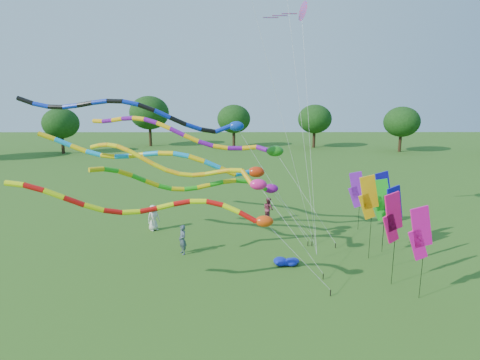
{
  "coord_description": "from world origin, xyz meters",
  "views": [
    {
      "loc": [
        -1.82,
        -16.7,
        8.97
      ],
      "look_at": [
        -1.74,
        2.7,
        4.8
      ],
      "focal_mm": 30.0,
      "sensor_mm": 36.0,
      "label": 1
    }
  ],
  "objects_px": {
    "tube_kite_red": "(173,209)",
    "person_c": "(268,209)",
    "tube_kite_orange": "(194,169)",
    "blue_nylon_heap": "(285,263)",
    "person_a": "(153,218)",
    "person_b": "(183,240)"
  },
  "relations": [
    {
      "from": "tube_kite_red",
      "to": "person_c",
      "type": "relative_size",
      "value": 7.62
    },
    {
      "from": "tube_kite_orange",
      "to": "person_c",
      "type": "bearing_deg",
      "value": 77.68
    },
    {
      "from": "tube_kite_red",
      "to": "blue_nylon_heap",
      "type": "relative_size",
      "value": 8.38
    },
    {
      "from": "tube_kite_red",
      "to": "person_a",
      "type": "relative_size",
      "value": 7.44
    },
    {
      "from": "tube_kite_red",
      "to": "person_a",
      "type": "height_order",
      "value": "tube_kite_red"
    },
    {
      "from": "tube_kite_orange",
      "to": "blue_nylon_heap",
      "type": "xyz_separation_m",
      "value": [
        4.79,
        -0.88,
        -4.91
      ]
    },
    {
      "from": "blue_nylon_heap",
      "to": "person_b",
      "type": "xyz_separation_m",
      "value": [
        -5.63,
        1.81,
        0.64
      ]
    },
    {
      "from": "tube_kite_red",
      "to": "person_b",
      "type": "bearing_deg",
      "value": 90.88
    },
    {
      "from": "person_b",
      "to": "tube_kite_red",
      "type": "bearing_deg",
      "value": -26.72
    },
    {
      "from": "person_a",
      "to": "person_c",
      "type": "bearing_deg",
      "value": -26.84
    },
    {
      "from": "blue_nylon_heap",
      "to": "person_b",
      "type": "height_order",
      "value": "person_b"
    },
    {
      "from": "person_a",
      "to": "tube_kite_red",
      "type": "bearing_deg",
      "value": -114.32
    },
    {
      "from": "blue_nylon_heap",
      "to": "person_a",
      "type": "distance_m",
      "value": 10.09
    },
    {
      "from": "person_b",
      "to": "person_c",
      "type": "bearing_deg",
      "value": 107.73
    },
    {
      "from": "person_a",
      "to": "person_b",
      "type": "height_order",
      "value": "person_a"
    },
    {
      "from": "person_a",
      "to": "person_c",
      "type": "xyz_separation_m",
      "value": [
        7.86,
        2.09,
        -0.02
      ]
    },
    {
      "from": "person_a",
      "to": "person_c",
      "type": "relative_size",
      "value": 1.02
    },
    {
      "from": "tube_kite_orange",
      "to": "person_b",
      "type": "xyz_separation_m",
      "value": [
        -0.85,
        0.94,
        -4.26
      ]
    },
    {
      "from": "tube_kite_orange",
      "to": "person_c",
      "type": "distance_m",
      "value": 9.44
    },
    {
      "from": "blue_nylon_heap",
      "to": "tube_kite_red",
      "type": "bearing_deg",
      "value": -145.74
    },
    {
      "from": "tube_kite_orange",
      "to": "person_c",
      "type": "height_order",
      "value": "tube_kite_orange"
    },
    {
      "from": "tube_kite_red",
      "to": "person_c",
      "type": "xyz_separation_m",
      "value": [
        4.9,
        11.53,
        -3.39
      ]
    }
  ]
}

